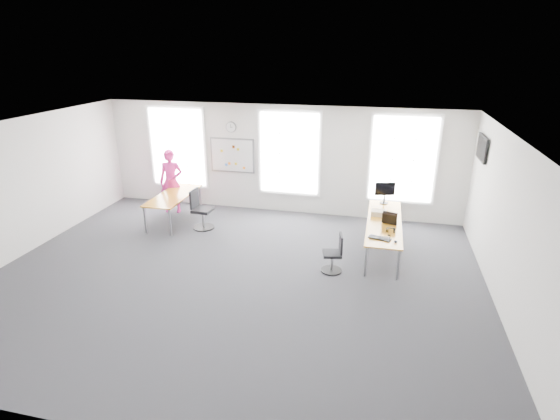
% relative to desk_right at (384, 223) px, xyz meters
% --- Properties ---
extents(floor, '(10.00, 10.00, 0.00)m').
position_rel_desk_right_xyz_m(floor, '(-2.94, -2.06, -0.66)').
color(floor, '#242429').
rests_on(floor, ground).
extents(ceiling, '(10.00, 10.00, 0.00)m').
position_rel_desk_right_xyz_m(ceiling, '(-2.94, -2.06, 2.34)').
color(ceiling, white).
rests_on(ceiling, ground).
extents(wall_back, '(10.00, 0.00, 10.00)m').
position_rel_desk_right_xyz_m(wall_back, '(-2.94, 1.94, 0.84)').
color(wall_back, silver).
rests_on(wall_back, ground).
extents(wall_front, '(10.00, 0.00, 10.00)m').
position_rel_desk_right_xyz_m(wall_front, '(-2.94, -6.06, 0.84)').
color(wall_front, silver).
rests_on(wall_front, ground).
extents(wall_left, '(0.00, 10.00, 10.00)m').
position_rel_desk_right_xyz_m(wall_left, '(-7.94, -2.06, 0.84)').
color(wall_left, silver).
rests_on(wall_left, ground).
extents(wall_right, '(0.00, 10.00, 10.00)m').
position_rel_desk_right_xyz_m(wall_right, '(2.06, -2.06, 0.84)').
color(wall_right, silver).
rests_on(wall_right, ground).
extents(window_left, '(1.60, 0.06, 2.20)m').
position_rel_desk_right_xyz_m(window_left, '(-5.94, 1.91, 1.04)').
color(window_left, white).
rests_on(window_left, wall_back).
extents(window_mid, '(1.60, 0.06, 2.20)m').
position_rel_desk_right_xyz_m(window_mid, '(-2.64, 1.91, 1.04)').
color(window_mid, white).
rests_on(window_mid, wall_back).
extents(window_right, '(1.60, 0.06, 2.20)m').
position_rel_desk_right_xyz_m(window_right, '(0.36, 1.91, 1.04)').
color(window_right, white).
rests_on(window_right, wall_back).
extents(desk_right, '(0.77, 2.88, 0.70)m').
position_rel_desk_right_xyz_m(desk_right, '(0.00, 0.00, 0.00)').
color(desk_right, orange).
rests_on(desk_right, ground).
extents(desk_left, '(0.81, 2.02, 0.74)m').
position_rel_desk_right_xyz_m(desk_left, '(-5.49, 0.53, 0.02)').
color(desk_left, orange).
rests_on(desk_left, ground).
extents(chair_right, '(0.45, 0.45, 0.83)m').
position_rel_desk_right_xyz_m(chair_right, '(-0.97, -1.31, -0.29)').
color(chair_right, black).
rests_on(chair_right, ground).
extents(chair_left, '(0.55, 0.55, 1.03)m').
position_rel_desk_right_xyz_m(chair_left, '(-4.61, 0.23, -0.20)').
color(chair_left, black).
rests_on(chair_left, ground).
extents(person, '(0.72, 0.55, 1.79)m').
position_rel_desk_right_xyz_m(person, '(-5.85, 1.17, 0.24)').
color(person, '#CE217E').
rests_on(person, ground).
extents(whiteboard, '(1.20, 0.03, 0.90)m').
position_rel_desk_right_xyz_m(whiteboard, '(-4.29, 1.91, 0.89)').
color(whiteboard, silver).
rests_on(whiteboard, wall_back).
extents(wall_clock, '(0.30, 0.04, 0.30)m').
position_rel_desk_right_xyz_m(wall_clock, '(-4.29, 1.91, 1.69)').
color(wall_clock, gray).
rests_on(wall_clock, wall_back).
extents(tv, '(0.06, 0.90, 0.55)m').
position_rel_desk_right_xyz_m(tv, '(2.01, 0.94, 1.64)').
color(tv, black).
rests_on(tv, wall_right).
extents(keyboard, '(0.49, 0.31, 0.02)m').
position_rel_desk_right_xyz_m(keyboard, '(-0.08, -1.00, 0.06)').
color(keyboard, black).
rests_on(keyboard, desk_right).
extents(mouse, '(0.09, 0.12, 0.04)m').
position_rel_desk_right_xyz_m(mouse, '(0.24, -1.12, 0.07)').
color(mouse, black).
rests_on(mouse, desk_right).
extents(lens_cap, '(0.07, 0.07, 0.01)m').
position_rel_desk_right_xyz_m(lens_cap, '(0.10, -0.78, 0.05)').
color(lens_cap, black).
rests_on(lens_cap, desk_right).
extents(headphones, '(0.19, 0.10, 0.11)m').
position_rel_desk_right_xyz_m(headphones, '(0.13, -0.61, 0.10)').
color(headphones, black).
rests_on(headphones, desk_right).
extents(laptop_sleeve, '(0.34, 0.27, 0.27)m').
position_rel_desk_right_xyz_m(laptop_sleeve, '(0.11, -0.15, 0.18)').
color(laptop_sleeve, black).
rests_on(laptop_sleeve, desk_right).
extents(paper_stack, '(0.35, 0.27, 0.12)m').
position_rel_desk_right_xyz_m(paper_stack, '(-0.14, 0.36, 0.11)').
color(paper_stack, beige).
rests_on(paper_stack, desk_right).
extents(monitor, '(0.49, 0.20, 0.56)m').
position_rel_desk_right_xyz_m(monitor, '(-0.03, 1.23, 0.38)').
color(monitor, black).
rests_on(monitor, desk_right).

